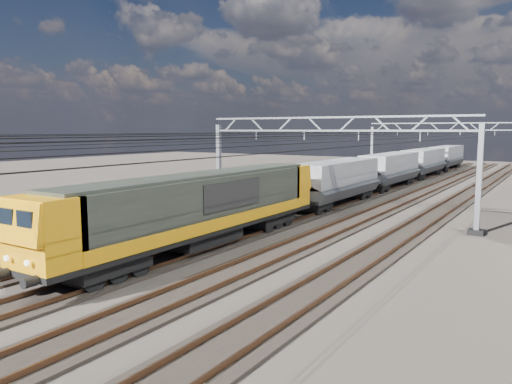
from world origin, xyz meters
The scene contains 13 objects.
ground centered at (0.00, 0.00, 0.00)m, with size 160.00×160.00×0.00m, color black.
track_outer_west centered at (-6.00, 0.00, 0.07)m, with size 2.60×140.00×0.30m.
track_loco centered at (-2.00, 0.00, 0.07)m, with size 2.60×140.00×0.30m.
track_inner_east centered at (2.00, 0.00, 0.07)m, with size 2.60×140.00×0.30m.
track_outer_east centered at (6.00, 0.00, 0.07)m, with size 2.60×140.00×0.30m.
catenary_gantry_mid centered at (0.00, 4.00, 3.91)m, with size 19.90×0.90×7.11m.
catenary_gantry_far centered at (0.00, 40.00, 3.91)m, with size 19.90×0.90×7.11m.
overhead_wires centered at (0.00, 8.00, 5.75)m, with size 12.03×140.00×0.53m.
locomotive centered at (-2.00, -7.75, 2.33)m, with size 2.76×21.10×3.62m.
hopper_wagon_lead centered at (-2.00, 9.95, 2.23)m, with size 3.38×13.00×3.25m.
hopper_wagon_mid centered at (-2.00, 24.15, 2.23)m, with size 3.38×13.00×3.25m.
hopper_wagon_third centered at (-2.00, 38.35, 2.23)m, with size 3.38×13.00×3.25m.
hopper_wagon_fourth centered at (-2.00, 52.55, 2.23)m, with size 3.38×13.00×3.25m.
Camera 1 is at (13.89, -27.72, 6.23)m, focal length 35.00 mm.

